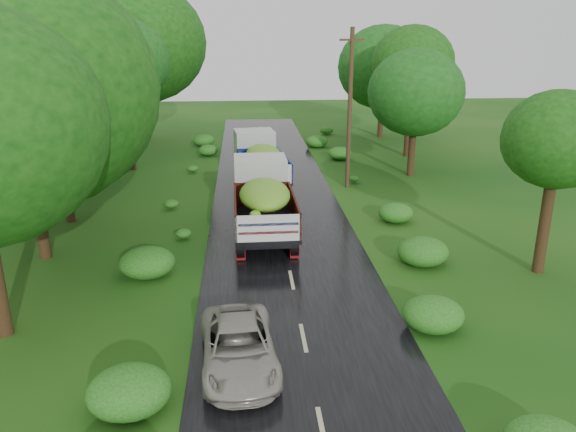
{
  "coord_description": "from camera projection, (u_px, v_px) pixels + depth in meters",
  "views": [
    {
      "loc": [
        -1.63,
        -10.44,
        8.75
      ],
      "look_at": [
        0.05,
        10.26,
        1.7
      ],
      "focal_mm": 35.0,
      "sensor_mm": 36.0,
      "label": 1
    }
  ],
  "objects": [
    {
      "name": "ground",
      "position": [
        322.0,
        430.0,
        12.79
      ],
      "size": [
        120.0,
        120.0,
        0.0
      ],
      "primitive_type": "plane",
      "color": "#0E400D",
      "rests_on": "ground"
    },
    {
      "name": "road",
      "position": [
        300.0,
        321.0,
        17.51
      ],
      "size": [
        6.5,
        80.0,
        0.02
      ],
      "primitive_type": "cube",
      "color": "black",
      "rests_on": "ground"
    },
    {
      "name": "road_lines",
      "position": [
        297.0,
        306.0,
        18.45
      ],
      "size": [
        0.12,
        69.6,
        0.0
      ],
      "color": "#BFB78C",
      "rests_on": "road"
    },
    {
      "name": "truck_near",
      "position": [
        263.0,
        196.0,
        24.56
      ],
      "size": [
        2.59,
        7.04,
        2.94
      ],
      "rotation": [
        0.0,
        0.0,
        0.02
      ],
      "color": "black",
      "rests_on": "ground"
    },
    {
      "name": "truck_far",
      "position": [
        259.0,
        158.0,
        32.13
      ],
      "size": [
        3.11,
        6.93,
        2.82
      ],
      "rotation": [
        0.0,
        0.0,
        0.12
      ],
      "color": "black",
      "rests_on": "ground"
    },
    {
      "name": "car",
      "position": [
        239.0,
        347.0,
        14.99
      ],
      "size": [
        2.25,
        4.39,
        1.19
      ],
      "primitive_type": "imported",
      "rotation": [
        0.0,
        0.0,
        0.07
      ],
      "color": "#A7A194",
      "rests_on": "road"
    },
    {
      "name": "utility_pole",
      "position": [
        350.0,
        108.0,
        30.66
      ],
      "size": [
        1.45,
        0.69,
        8.72
      ],
      "rotation": [
        0.0,
        0.0,
        0.4
      ],
      "color": "#382616",
      "rests_on": "ground"
    },
    {
      "name": "trees_left",
      "position": [
        85.0,
        69.0,
        30.02
      ],
      "size": [
        6.57,
        35.02,
        9.56
      ],
      "color": "black",
      "rests_on": "ground"
    },
    {
      "name": "trees_right",
      "position": [
        411.0,
        78.0,
        36.68
      ],
      "size": [
        4.75,
        30.47,
        7.9
      ],
      "color": "black",
      "rests_on": "ground"
    },
    {
      "name": "shrubs",
      "position": [
        280.0,
        218.0,
        25.89
      ],
      "size": [
        11.9,
        44.0,
        0.7
      ],
      "color": "#145616",
      "rests_on": "ground"
    }
  ]
}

